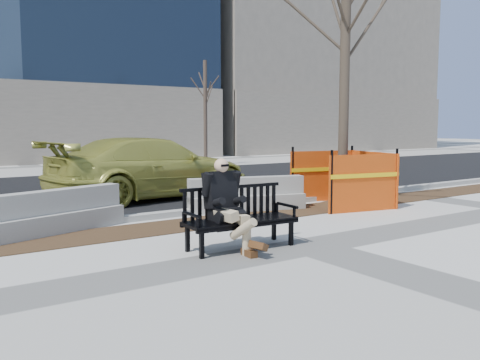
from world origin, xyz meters
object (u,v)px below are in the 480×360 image
at_px(tree_fence, 342,206).
at_px(jersey_barrier_right, 247,211).
at_px(jersey_barrier_left, 53,233).
at_px(sedan, 153,198).
at_px(seated_man, 225,250).
at_px(bench, 241,248).

xyz_separation_m(tree_fence, jersey_barrier_right, (-2.23, 0.72, 0.00)).
bearing_deg(jersey_barrier_right, jersey_barrier_left, -164.10).
relative_size(tree_fence, jersey_barrier_left, 2.55).
xyz_separation_m(tree_fence, jersey_barrier_left, (-6.41, 0.71, 0.00)).
bearing_deg(sedan, tree_fence, -147.16).
bearing_deg(tree_fence, seated_man, -156.07).
bearing_deg(bench, jersey_barrier_right, 56.68).
relative_size(bench, jersey_barrier_left, 0.67).
distance_m(jersey_barrier_left, jersey_barrier_right, 4.18).
bearing_deg(sedan, jersey_barrier_left, 124.61).
relative_size(sedan, jersey_barrier_right, 2.07).
bearing_deg(seated_man, tree_fence, 27.33).
relative_size(sedan, jersey_barrier_left, 2.03).
height_order(seated_man, sedan, sedan).
distance_m(bench, seated_man, 0.25).
height_order(sedan, jersey_barrier_left, sedan).
relative_size(tree_fence, jersey_barrier_right, 2.60).
distance_m(seated_man, tree_fence, 5.00).
relative_size(seated_man, tree_fence, 0.21).
bearing_deg(tree_fence, jersey_barrier_left, 173.72).
bearing_deg(bench, tree_fence, 29.21).
height_order(bench, tree_fence, tree_fence).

